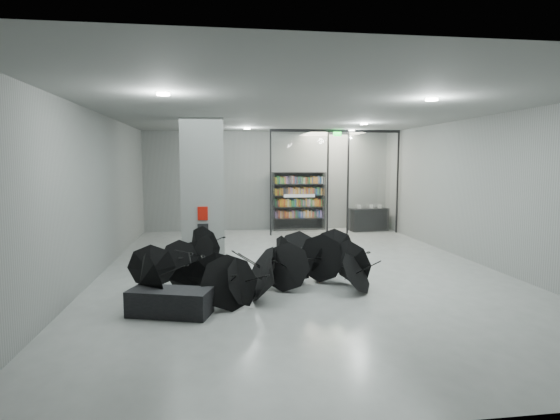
{
  "coord_description": "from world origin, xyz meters",
  "views": [
    {
      "loc": [
        -2.07,
        -11.26,
        2.79
      ],
      "look_at": [
        -0.3,
        1.5,
        1.4
      ],
      "focal_mm": 28.81,
      "sensor_mm": 36.0,
      "label": 1
    }
  ],
  "objects": [
    {
      "name": "column",
      "position": [
        -2.5,
        2.0,
        2.0
      ],
      "size": [
        1.2,
        1.2,
        4.0
      ],
      "primitive_type": "cube",
      "color": "slate",
      "rests_on": "ground"
    },
    {
      "name": "bench",
      "position": [
        -2.97,
        -3.1,
        0.24
      ],
      "size": [
        1.6,
        1.04,
        0.48
      ],
      "primitive_type": "cube",
      "rotation": [
        0.0,
        0.0,
        -0.3
      ],
      "color": "black",
      "rests_on": "ground"
    },
    {
      "name": "umbrella_cluster",
      "position": [
        -1.23,
        -1.34,
        0.32
      ],
      "size": [
        5.62,
        4.63,
        1.3
      ],
      "color": "black",
      "rests_on": "ground"
    },
    {
      "name": "room",
      "position": [
        0.0,
        0.0,
        2.84
      ],
      "size": [
        14.0,
        14.02,
        4.01
      ],
      "color": "gray",
      "rests_on": "ground"
    },
    {
      "name": "shop_counter",
      "position": [
        3.97,
        6.12,
        0.46
      ],
      "size": [
        1.59,
        0.82,
        0.91
      ],
      "primitive_type": "cube",
      "rotation": [
        0.0,
        0.0,
        0.14
      ],
      "color": "black",
      "rests_on": "ground"
    },
    {
      "name": "exit_sign",
      "position": [
        2.4,
        5.3,
        3.82
      ],
      "size": [
        0.3,
        0.06,
        0.15
      ],
      "primitive_type": "cube",
      "color": "#0CE533",
      "rests_on": "room"
    },
    {
      "name": "info_panel",
      "position": [
        -2.5,
        1.38,
        0.85
      ],
      "size": [
        0.3,
        0.03,
        0.42
      ],
      "primitive_type": "cube",
      "color": "black",
      "rests_on": "column"
    },
    {
      "name": "fire_cabinet",
      "position": [
        -2.5,
        1.38,
        1.35
      ],
      "size": [
        0.28,
        0.04,
        0.38
      ],
      "primitive_type": "cube",
      "color": "#A50A07",
      "rests_on": "column"
    },
    {
      "name": "bookshelf",
      "position": [
        1.21,
        6.75,
        1.18
      ],
      "size": [
        2.16,
        0.51,
        2.36
      ],
      "primitive_type": null,
      "rotation": [
        0.0,
        0.0,
        0.04
      ],
      "color": "black",
      "rests_on": "ground"
    },
    {
      "name": "glass_partition",
      "position": [
        2.39,
        5.5,
        2.18
      ],
      "size": [
        5.06,
        0.08,
        4.0
      ],
      "color": "silver",
      "rests_on": "ground"
    }
  ]
}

